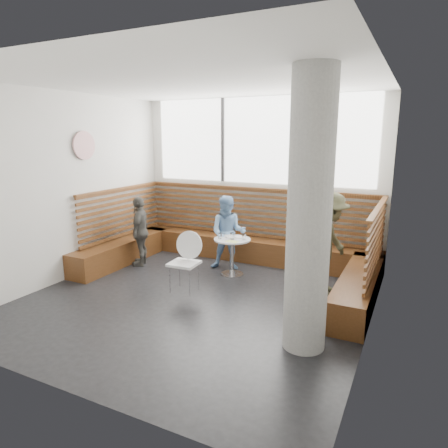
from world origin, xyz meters
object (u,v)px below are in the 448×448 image
at_px(concrete_column, 309,215).
at_px(cafe_chair, 186,257).
at_px(adult_man, 328,244).
at_px(child_left, 140,231).
at_px(cafe_table, 232,249).
at_px(child_back, 228,233).

height_order(concrete_column, cafe_chair, concrete_column).
xyz_separation_m(adult_man, child_left, (-3.55, -0.15, -0.14)).
xyz_separation_m(concrete_column, cafe_chair, (-2.19, 0.92, -1.04)).
xyz_separation_m(concrete_column, adult_man, (-0.12, 1.80, -0.79)).
xyz_separation_m(cafe_table, child_back, (-0.21, 0.28, 0.21)).
height_order(concrete_column, adult_man, concrete_column).
relative_size(concrete_column, cafe_chair, 3.34).
xyz_separation_m(cafe_chair, adult_man, (2.07, 0.89, 0.25)).
distance_m(concrete_column, child_back, 3.12).
distance_m(adult_man, child_left, 3.56).
bearing_deg(cafe_table, cafe_chair, -110.00).
height_order(cafe_table, child_back, child_back).
height_order(cafe_chair, adult_man, adult_man).
xyz_separation_m(cafe_chair, child_left, (-1.49, 0.73, 0.11)).
height_order(cafe_table, cafe_chair, cafe_chair).
relative_size(concrete_column, adult_man, 1.97).
bearing_deg(concrete_column, cafe_table, 134.01).
distance_m(adult_man, child_back, 1.96).
height_order(concrete_column, child_left, concrete_column).
distance_m(cafe_chair, child_back, 1.27).
distance_m(concrete_column, cafe_table, 2.86).
bearing_deg(adult_man, cafe_table, 98.16).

